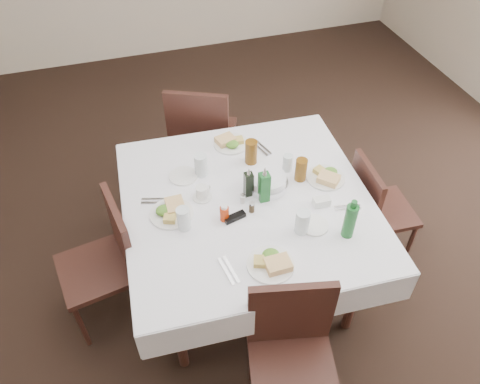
{
  "coord_description": "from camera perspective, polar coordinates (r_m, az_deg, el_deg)",
  "views": [
    {
      "loc": [
        -0.61,
        -1.79,
        2.73
      ],
      "look_at": [
        -0.02,
        0.1,
        0.8
      ],
      "focal_mm": 35.0,
      "sensor_mm": 36.0,
      "label": 1
    }
  ],
  "objects": [
    {
      "name": "side_plate_b",
      "position": [
        2.66,
        8.99,
        -4.01
      ],
      "size": [
        0.16,
        0.16,
        0.01
      ],
      "color": "white",
      "rests_on": "dining_table"
    },
    {
      "name": "cutlery_e",
      "position": [
        2.8,
        12.98,
        -1.87
      ],
      "size": [
        0.16,
        0.07,
        0.01
      ],
      "color": "silver",
      "rests_on": "dining_table"
    },
    {
      "name": "green_bottle",
      "position": [
        2.58,
        13.27,
        -3.39
      ],
      "size": [
        0.07,
        0.07,
        0.26
      ],
      "color": "#1A6025",
      "rests_on": "dining_table"
    },
    {
      "name": "water_s",
      "position": [
        2.58,
        7.61,
        -3.64
      ],
      "size": [
        0.08,
        0.08,
        0.15
      ],
      "color": "silver",
      "rests_on": "dining_table"
    },
    {
      "name": "ground_plane",
      "position": [
        3.32,
        0.9,
        -11.08
      ],
      "size": [
        7.0,
        7.0,
        0.0
      ],
      "primitive_type": "plane",
      "color": "black"
    },
    {
      "name": "chair_south",
      "position": [
        2.5,
        6.3,
        -18.5
      ],
      "size": [
        0.52,
        0.52,
        0.91
      ],
      "color": "black",
      "rests_on": "ground"
    },
    {
      "name": "salt_shaker",
      "position": [
        2.74,
        0.32,
        -0.8
      ],
      "size": [
        0.03,
        0.03,
        0.07
      ],
      "color": "white",
      "rests_on": "dining_table"
    },
    {
      "name": "coffee_mug",
      "position": [
        2.77,
        -4.64,
        -0.1
      ],
      "size": [
        0.12,
        0.11,
        0.08
      ],
      "color": "white",
      "rests_on": "dining_table"
    },
    {
      "name": "bread_basket",
      "position": [
        2.83,
        3.35,
        1.26
      ],
      "size": [
        0.25,
        0.25,
        0.08
      ],
      "color": "silver",
      "rests_on": "dining_table"
    },
    {
      "name": "meal_north",
      "position": [
        3.15,
        -1.2,
        6.07
      ],
      "size": [
        0.23,
        0.23,
        0.05
      ],
      "color": "white",
      "rests_on": "dining_table"
    },
    {
      "name": "iced_tea_a",
      "position": [
        2.98,
        1.36,
        4.9
      ],
      "size": [
        0.08,
        0.08,
        0.16
      ],
      "color": "brown",
      "rests_on": "dining_table"
    },
    {
      "name": "cutlery_s",
      "position": [
        2.44,
        -1.38,
        -9.54
      ],
      "size": [
        0.07,
        0.19,
        0.01
      ],
      "color": "silver",
      "rests_on": "dining_table"
    },
    {
      "name": "side_plate_a",
      "position": [
        2.94,
        -6.92,
        1.94
      ],
      "size": [
        0.18,
        0.18,
        0.01
      ],
      "color": "white",
      "rests_on": "dining_table"
    },
    {
      "name": "chair_north",
      "position": [
        3.63,
        -4.71,
        7.25
      ],
      "size": [
        0.61,
        0.61,
        0.97
      ],
      "color": "black",
      "rests_on": "ground"
    },
    {
      "name": "oil_cruet_dark",
      "position": [
        2.75,
        1.06,
        1.07
      ],
      "size": [
        0.05,
        0.05,
        0.21
      ],
      "color": "black",
      "rests_on": "dining_table"
    },
    {
      "name": "water_w",
      "position": [
        2.59,
        -6.89,
        -3.24
      ],
      "size": [
        0.08,
        0.08,
        0.14
      ],
      "color": "silver",
      "rests_on": "dining_table"
    },
    {
      "name": "ketchup_bottle",
      "position": [
        2.63,
        -1.92,
        -2.58
      ],
      "size": [
        0.05,
        0.05,
        0.11
      ],
      "color": "#B12806",
      "rests_on": "dining_table"
    },
    {
      "name": "meal_south",
      "position": [
        2.45,
        3.91,
        -8.56
      ],
      "size": [
        0.25,
        0.25,
        0.05
      ],
      "color": "white",
      "rests_on": "dining_table"
    },
    {
      "name": "room_shell",
      "position": [
        2.15,
        1.41,
        15.86
      ],
      "size": [
        6.04,
        7.04,
        2.8
      ],
      "color": "beige",
      "rests_on": "ground"
    },
    {
      "name": "meal_west",
      "position": [
        2.71,
        -8.4,
        -2.31
      ],
      "size": [
        0.25,
        0.25,
        0.05
      ],
      "color": "white",
      "rests_on": "dining_table"
    },
    {
      "name": "meal_east",
      "position": [
        2.94,
        10.54,
        1.9
      ],
      "size": [
        0.24,
        0.24,
        0.05
      ],
      "color": "white",
      "rests_on": "dining_table"
    },
    {
      "name": "cutlery_w",
      "position": [
        2.8,
        -9.89,
        -1.11
      ],
      "size": [
        0.21,
        0.11,
        0.01
      ],
      "color": "silver",
      "rests_on": "dining_table"
    },
    {
      "name": "chair_east",
      "position": [
        3.27,
        16.03,
        -1.57
      ],
      "size": [
        0.42,
        0.42,
        0.83
      ],
      "color": "black",
      "rests_on": "ground"
    },
    {
      "name": "iced_tea_b",
      "position": [
        2.88,
        7.44,
        2.72
      ],
      "size": [
        0.07,
        0.07,
        0.15
      ],
      "color": "brown",
      "rests_on": "dining_table"
    },
    {
      "name": "pepper_shaker",
      "position": [
        2.68,
        1.44,
        -1.86
      ],
      "size": [
        0.03,
        0.03,
        0.07
      ],
      "color": "#402F1B",
      "rests_on": "dining_table"
    },
    {
      "name": "cutlery_n",
      "position": [
        3.14,
        2.58,
        5.43
      ],
      "size": [
        0.1,
        0.19,
        0.01
      ],
      "color": "silver",
      "rests_on": "dining_table"
    },
    {
      "name": "dining_table",
      "position": [
        2.83,
        0.91,
        -2.04
      ],
      "size": [
        1.54,
        1.54,
        0.76
      ],
      "color": "black",
      "rests_on": "ground"
    },
    {
      "name": "water_e",
      "position": [
        2.95,
        5.84,
        3.57
      ],
      "size": [
        0.06,
        0.06,
        0.11
      ],
      "color": "silver",
      "rests_on": "dining_table"
    },
    {
      "name": "chair_west",
      "position": [
        2.92,
        -15.81,
        -7.56
      ],
      "size": [
        0.49,
        0.49,
        0.9
      ],
      "color": "black",
      "rests_on": "ground"
    },
    {
      "name": "water_n",
      "position": [
        2.9,
        -4.78,
        3.29
      ],
      "size": [
        0.08,
        0.08,
        0.15
      ],
      "color": "silver",
      "rests_on": "dining_table"
    },
    {
      "name": "sunglasses",
      "position": [
        2.66,
        -0.65,
        -3.09
      ],
      "size": [
        0.14,
        0.07,
        0.03
      ],
      "color": "black",
      "rests_on": "dining_table"
    },
    {
      "name": "sugar_caddy",
      "position": [
        2.77,
        9.91,
        -1.14
      ],
      "size": [
        0.1,
        0.06,
        0.05
      ],
      "color": "white",
      "rests_on": "dining_table"
    },
    {
      "name": "oil_cruet_green",
      "position": [
        2.71,
        2.95,
        0.74
      ],
      "size": [
        0.06,
        0.06,
        0.25
      ],
      "color": "#1A6025",
      "rests_on": "dining_table"
    }
  ]
}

